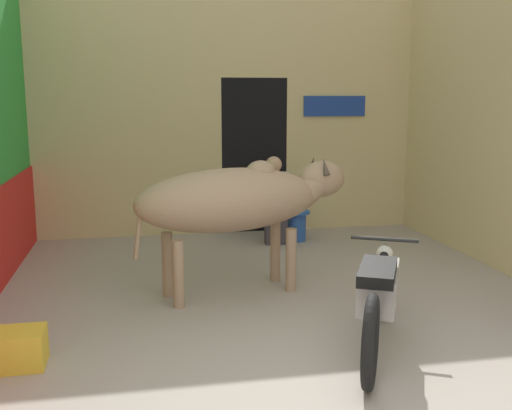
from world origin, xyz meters
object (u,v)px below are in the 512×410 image
at_px(motorcycle_near, 379,294).
at_px(shopkeeper_seated, 274,198).
at_px(plastic_stool, 297,225).
at_px(crate, 15,349).
at_px(cow, 239,200).

distance_m(motorcycle_near, shopkeeper_seated, 3.59).
height_order(plastic_stool, crate, plastic_stool).
relative_size(shopkeeper_seated, plastic_stool, 2.81).
distance_m(motorcycle_near, crate, 2.80).
relative_size(cow, motorcycle_near, 1.24).
relative_size(motorcycle_near, shopkeeper_seated, 1.60).
bearing_deg(crate, plastic_stool, 48.06).
relative_size(plastic_stool, crate, 0.96).
distance_m(plastic_stool, crate, 4.61).
xyz_separation_m(cow, plastic_stool, (1.15, 2.04, -0.74)).
bearing_deg(plastic_stool, shopkeeper_seated, -175.31).
bearing_deg(shopkeeper_seated, cow, -112.19).
relative_size(shopkeeper_seated, crate, 2.68).
xyz_separation_m(cow, motorcycle_near, (0.85, -1.58, -0.52)).
xyz_separation_m(motorcycle_near, crate, (-2.78, 0.19, -0.31)).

